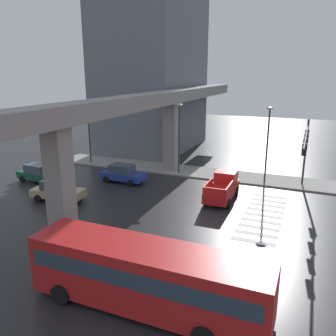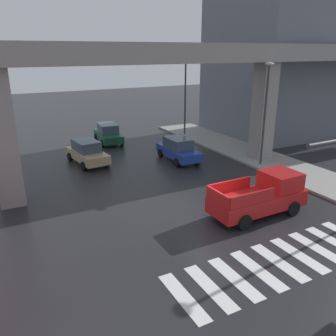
{
  "view_description": "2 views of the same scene",
  "coord_description": "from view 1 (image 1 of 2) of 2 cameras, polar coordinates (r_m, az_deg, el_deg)",
  "views": [
    {
      "loc": [
        -24.6,
        -7.2,
        10.2
      ],
      "look_at": [
        -0.1,
        3.03,
        2.87
      ],
      "focal_mm": 37.1,
      "sensor_mm": 36.0,
      "label": 1
    },
    {
      "loc": [
        -9.44,
        -12.94,
        8.01
      ],
      "look_at": [
        -1.24,
        2.55,
        2.03
      ],
      "focal_mm": 37.13,
      "sensor_mm": 36.0,
      "label": 2
    }
  ],
  "objects": [
    {
      "name": "sedan_tan",
      "position": [
        29.96,
        -17.68,
        -3.51
      ],
      "size": [
        2.37,
        4.49,
        1.72
      ],
      "color": "tan",
      "rests_on": "ground"
    },
    {
      "name": "sidewalk_east",
      "position": [
        36.19,
        7.02,
        -0.93
      ],
      "size": [
        4.0,
        36.0,
        0.15
      ],
      "primitive_type": "cube",
      "color": "gray",
      "rests_on": "ground"
    },
    {
      "name": "sedan_dark_green",
      "position": [
        35.58,
        -20.5,
        -0.8
      ],
      "size": [
        2.25,
        4.44,
        1.72
      ],
      "color": "#14472D",
      "rests_on": "ground"
    },
    {
      "name": "ground_plane",
      "position": [
        27.59,
        5.94,
        -6.35
      ],
      "size": [
        120.0,
        120.0,
        0.0
      ],
      "primitive_type": "plane",
      "color": "#232326"
    },
    {
      "name": "street_lamp_far_north",
      "position": [
        40.12,
        -12.89,
        6.96
      ],
      "size": [
        0.44,
        0.7,
        7.24
      ],
      "color": "#38383D",
      "rests_on": "ground"
    },
    {
      "name": "street_lamp_near_corner",
      "position": [
        32.99,
        16.09,
        4.98
      ],
      "size": [
        0.44,
        0.7,
        7.24
      ],
      "color": "#38383D",
      "rests_on": "ground"
    },
    {
      "name": "crosswalk_stripes",
      "position": [
        26.77,
        15.36,
        -7.54
      ],
      "size": [
        9.35,
        2.8,
        0.01
      ],
      "color": "silver",
      "rests_on": "ground"
    },
    {
      "name": "street_lamp_mid_block",
      "position": [
        35.01,
        1.84,
        6.15
      ],
      "size": [
        0.44,
        0.7,
        7.24
      ],
      "color": "#38383D",
      "rests_on": "ground"
    },
    {
      "name": "sedan_blue",
      "position": [
        33.5,
        -7.48,
        -0.9
      ],
      "size": [
        2.02,
        4.33,
        1.72
      ],
      "color": "#1E3899",
      "rests_on": "ground"
    },
    {
      "name": "city_bus",
      "position": [
        15.82,
        -3.52,
        -17.02
      ],
      "size": [
        2.85,
        10.81,
        2.99
      ],
      "color": "red",
      "rests_on": "ground"
    },
    {
      "name": "elevated_overpass",
      "position": [
        28.28,
        -6.37,
        9.28
      ],
      "size": [
        58.55,
        2.09,
        8.41
      ],
      "color": "gray",
      "rests_on": "ground"
    },
    {
      "name": "pickup_truck",
      "position": [
        29.2,
        8.97,
        -3.15
      ],
      "size": [
        5.11,
        2.11,
        2.08
      ],
      "color": "red",
      "rests_on": "ground"
    },
    {
      "name": "traffic_signal_mast",
      "position": [
        30.2,
        21.7,
        3.77
      ],
      "size": [
        10.89,
        0.32,
        6.2
      ],
      "color": "#38383D",
      "rests_on": "ground"
    }
  ]
}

